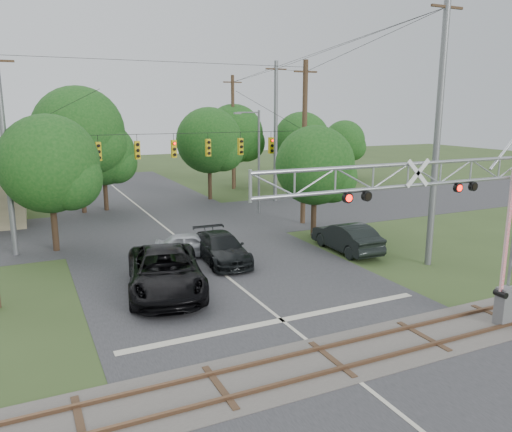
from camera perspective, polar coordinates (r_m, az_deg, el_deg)
name	(u,v)px	position (r m, az deg, el deg)	size (l,w,h in m)	color
ground	(369,390)	(16.11, 12.80, -18.84)	(160.00, 160.00, 0.00)	#324620
road_main	(237,285)	(23.95, -2.17, -7.88)	(14.00, 90.00, 0.02)	#2B2B2E
road_cross	(161,224)	(36.73, -10.80, -0.95)	(90.00, 12.00, 0.02)	#2B2B2E
railroad_track	(332,359)	(17.49, 8.62, -15.89)	(90.00, 3.20, 0.17)	#4A4540
crossing_gantry	(455,215)	(18.66, 21.82, 0.07)	(11.79, 0.94, 7.34)	gray
traffic_signal_span	(187,148)	(32.29, -7.86, 7.69)	(19.34, 0.36, 11.50)	slate
pickup_black	(165,271)	(23.16, -10.32, -6.23)	(3.26, 7.08, 1.97)	black
car_dark	(222,248)	(27.30, -3.95, -3.67)	(2.17, 5.34, 1.55)	black
sedan_silver	(191,245)	(28.50, -7.45, -3.26)	(1.61, 4.00, 1.36)	#B7BABF
suv_dark	(346,237)	(29.68, 10.30, -2.39)	(1.81, 5.18, 1.71)	black
streetlight	(257,157)	(39.30, 0.12, 6.80)	(2.16, 0.23, 8.11)	slate
utility_poles	(209,141)	(35.27, -5.43, 8.56)	(25.50, 28.72, 13.75)	#3F2B1D
treeline	(121,143)	(43.50, -15.14, 8.03)	(56.27, 28.22, 9.98)	#352518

